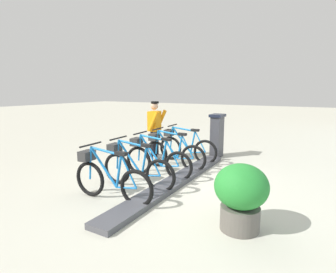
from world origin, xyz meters
TOP-DOWN VIEW (x-y plane):
  - ground_plane at (0.00, 0.00)m, footprint 60.00×60.00m
  - dock_rail_base at (0.00, 0.00)m, footprint 0.44×4.64m
  - payment_kiosk at (0.05, -2.69)m, footprint 0.36×0.52m
  - bike_docked_0 at (0.62, -1.72)m, footprint 1.72×0.54m
  - bike_docked_1 at (0.62, -0.95)m, footprint 1.72×0.54m
  - bike_docked_2 at (0.62, -0.18)m, footprint 1.72×0.54m
  - bike_docked_3 at (0.62, 0.59)m, footprint 1.72×0.54m
  - bike_docked_4 at (0.62, 1.36)m, footprint 1.72×0.54m
  - worker_near_rack at (1.55, -1.62)m, footprint 0.48×0.66m
  - planter_bush at (-1.70, 1.19)m, footprint 0.76×0.76m

SIDE VIEW (x-z plane):
  - ground_plane at x=0.00m, z-range 0.00..0.00m
  - dock_rail_base at x=0.00m, z-range 0.00..0.10m
  - bike_docked_0 at x=0.62m, z-range -0.08..0.94m
  - bike_docked_1 at x=0.62m, z-range -0.08..0.94m
  - bike_docked_2 at x=0.62m, z-range -0.08..0.94m
  - bike_docked_3 at x=0.62m, z-range -0.08..0.94m
  - bike_docked_4 at x=0.62m, z-range -0.08..0.94m
  - planter_bush at x=-1.70m, z-range 0.06..1.03m
  - payment_kiosk at x=0.05m, z-range 0.03..1.31m
  - worker_near_rack at x=1.55m, z-range 0.08..1.74m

